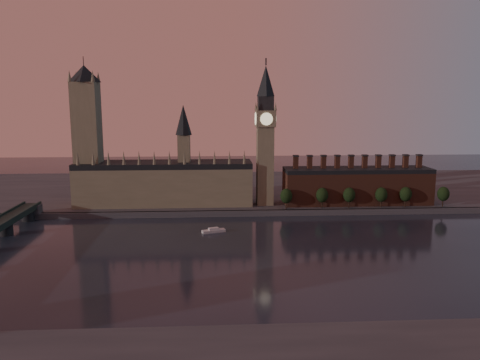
% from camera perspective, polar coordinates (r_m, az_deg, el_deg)
% --- Properties ---
extents(ground, '(900.00, 900.00, 0.00)m').
position_cam_1_polar(ground, '(247.74, 3.46, -9.49)').
color(ground, black).
rests_on(ground, ground).
extents(north_bank, '(900.00, 182.00, 4.00)m').
position_cam_1_polar(north_bank, '(418.88, 0.66, -1.20)').
color(north_bank, '#4A4A4F').
rests_on(north_bank, ground).
extents(palace_of_westminster, '(130.00, 30.30, 74.00)m').
position_cam_1_polar(palace_of_westminster, '(354.23, -9.09, -0.11)').
color(palace_of_westminster, '#786F55').
rests_on(palace_of_westminster, north_bank).
extents(victoria_tower, '(24.00, 24.00, 108.00)m').
position_cam_1_polar(victoria_tower, '(360.03, -18.13, 5.69)').
color(victoria_tower, '#786F55').
rests_on(victoria_tower, north_bank).
extents(big_ben, '(15.00, 15.00, 107.00)m').
position_cam_1_polar(big_ben, '(345.23, 3.10, 5.63)').
color(big_ben, '#786F55').
rests_on(big_ben, north_bank).
extents(chimney_block, '(110.00, 25.00, 37.00)m').
position_cam_1_polar(chimney_block, '(364.44, 14.05, -0.62)').
color(chimney_block, brown).
rests_on(chimney_block, north_bank).
extents(embankment_tree_0, '(8.60, 8.60, 14.88)m').
position_cam_1_polar(embankment_tree_0, '(337.01, 5.66, -1.95)').
color(embankment_tree_0, black).
rests_on(embankment_tree_0, north_bank).
extents(embankment_tree_1, '(8.60, 8.60, 14.88)m').
position_cam_1_polar(embankment_tree_1, '(343.70, 9.97, -1.82)').
color(embankment_tree_1, black).
rests_on(embankment_tree_1, north_bank).
extents(embankment_tree_2, '(8.60, 8.60, 14.88)m').
position_cam_1_polar(embankment_tree_2, '(348.39, 13.17, -1.78)').
color(embankment_tree_2, black).
rests_on(embankment_tree_2, north_bank).
extents(embankment_tree_3, '(8.60, 8.60, 14.88)m').
position_cam_1_polar(embankment_tree_3, '(355.34, 16.84, -1.72)').
color(embankment_tree_3, black).
rests_on(embankment_tree_3, north_bank).
extents(embankment_tree_4, '(8.60, 8.60, 14.88)m').
position_cam_1_polar(embankment_tree_4, '(362.62, 19.54, -1.64)').
color(embankment_tree_4, black).
rests_on(embankment_tree_4, north_bank).
extents(embankment_tree_5, '(8.60, 8.60, 14.88)m').
position_cam_1_polar(embankment_tree_5, '(373.69, 23.54, -1.57)').
color(embankment_tree_5, black).
rests_on(embankment_tree_5, north_bank).
extents(river_boat, '(15.16, 8.61, 2.92)m').
position_cam_1_polar(river_boat, '(293.46, -3.24, -6.17)').
color(river_boat, silver).
rests_on(river_boat, ground).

